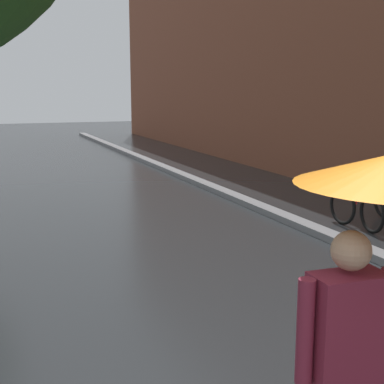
{
  "coord_description": "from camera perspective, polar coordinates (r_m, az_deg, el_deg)",
  "views": [
    {
      "loc": [
        -2.02,
        -1.42,
        2.4
      ],
      "look_at": [
        0.02,
        3.72,
        1.35
      ],
      "focal_mm": 50.11,
      "sensor_mm": 36.0,
      "label": 1
    }
  ],
  "objects": [
    {
      "name": "parked_bicycle_4",
      "position": [
        10.37,
        17.95,
        -1.02
      ],
      "size": [
        1.09,
        0.72,
        0.96
      ],
      "color": "black",
      "rests_on": "ground"
    },
    {
      "name": "kerb_strip",
      "position": [
        12.77,
        2.85,
        0.2
      ],
      "size": [
        0.3,
        36.0,
        0.12
      ],
      "primitive_type": "cube",
      "color": "slate",
      "rests_on": "ground"
    }
  ]
}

